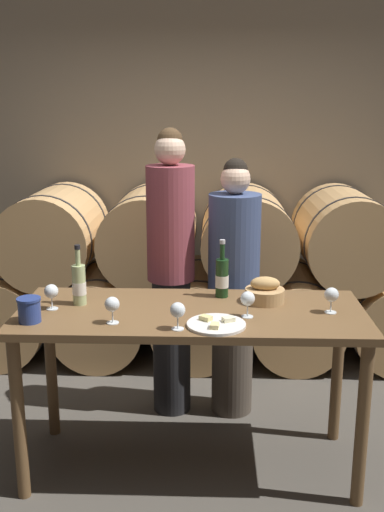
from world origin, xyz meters
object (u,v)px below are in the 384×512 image
wine_glass_far_left (51,292)px  wine_glass_far_right (331,295)px  cheese_plate (216,324)px  wine_glass_right (248,299)px  wine_bottle_red (222,277)px  wine_glass_center (178,311)px  blue_crock (29,309)px  wine_glass_left (112,305)px  person_left (171,270)px  person_right (234,288)px  bread_basket (265,292)px  wine_bottle_white (79,284)px  tasting_table (191,331)px

wine_glass_far_left → wine_glass_far_right: bearing=-0.2°
cheese_plate → wine_glass_right: 0.22m
wine_bottle_red → wine_glass_center: size_ratio=2.41×
blue_crock → wine_glass_left: 0.40m
person_left → blue_crock: size_ratio=14.70×
person_right → cheese_plate: person_right is taller
cheese_plate → wine_glass_left: wine_glass_left is taller
person_right → wine_glass_far_left: (-0.95, -0.63, 0.17)m
person_right → cheese_plate: size_ratio=5.71×
wine_glass_far_left → wine_glass_left: bearing=-28.9°
person_left → wine_glass_far_right: bearing=-36.7°
wine_glass_left → wine_glass_center: size_ratio=1.00×
wine_bottle_red → wine_glass_right: bearing=-69.0°
cheese_plate → wine_glass_right: (0.15, 0.13, 0.08)m
cheese_plate → wine_glass_left: bearing=177.8°
person_right → wine_glass_right: bearing=-86.5°
bread_basket → wine_glass_left: size_ratio=1.58×
wine_bottle_white → tasting_table: bearing=-7.3°
cheese_plate → wine_glass_left: (-0.50, 0.02, 0.08)m
tasting_table → person_right: person_right is taller
person_left → wine_glass_far_right: person_left is taller
tasting_table → wine_glass_far_left: bearing=-179.4°
wine_glass_center → wine_glass_far_right: (0.76, 0.26, 0.00)m
wine_bottle_white → wine_glass_far_left: (-0.13, -0.08, -0.02)m
tasting_table → bread_basket: size_ratio=8.51×
blue_crock → bread_basket: (1.16, 0.34, -0.01)m
person_right → blue_crock: bearing=-141.1°
blue_crock → bread_basket: size_ratio=0.58×
person_right → wine_bottle_white: size_ratio=5.03×
person_right → bread_basket: (0.15, -0.48, 0.13)m
wine_bottle_white → wine_glass_right: wine_bottle_white is taller
tasting_table → blue_crock: blue_crock is taller
wine_glass_center → wine_glass_far_right: bearing=18.5°
person_right → wine_bottle_red: size_ratio=5.05×
tasting_table → bread_basket: (0.39, 0.15, 0.17)m
tasting_table → wine_glass_far_left: 0.75m
wine_bottle_white → blue_crock: size_ratio=2.64×
wine_bottle_white → wine_glass_center: size_ratio=2.42×
wine_bottle_red → bread_basket: (0.23, -0.08, -0.06)m
wine_glass_center → wine_glass_right: 0.38m
wine_glass_center → wine_glass_right: size_ratio=1.00×
wine_bottle_red → wine_glass_far_right: (0.55, -0.24, -0.02)m
person_left → wine_glass_right: (0.43, -0.71, 0.06)m
wine_glass_far_left → wine_glass_center: size_ratio=1.00×
wine_bottle_white → wine_glass_far_right: wine_bottle_white is taller
wine_glass_far_left → wine_glass_right: bearing=-4.7°
tasting_table → wine_bottle_red: size_ratio=5.58×
person_left → wine_bottle_red: size_ratio=5.60×
tasting_table → wine_glass_right: (0.28, -0.09, 0.21)m
wine_glass_left → wine_glass_right: size_ratio=1.00×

